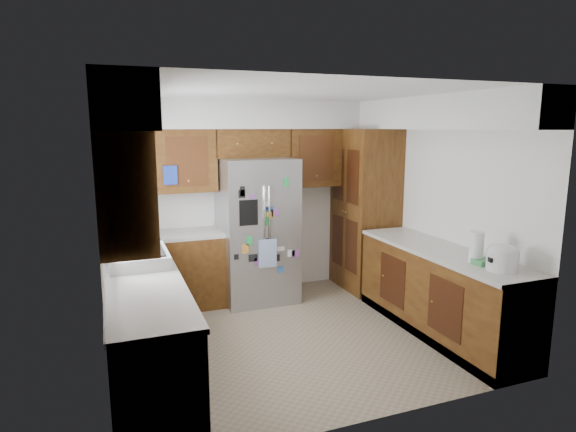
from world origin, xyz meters
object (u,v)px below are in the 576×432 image
object	(u,v)px
rice_cooker	(503,257)
paper_towel	(476,247)
fridge	(257,230)
pantry	(365,210)

from	to	relation	value
rice_cooker	paper_towel	distance (m)	0.29
fridge	paper_towel	size ratio (longest dim) A/B	6.15
rice_cooker	pantry	bearing A→B (deg)	89.99
fridge	paper_towel	distance (m)	2.64
rice_cooker	paper_towel	bearing A→B (deg)	96.59
pantry	rice_cooker	bearing A→B (deg)	-90.01
fridge	paper_towel	xyz separation A→B (m)	(1.47, -2.19, 0.17)
fridge	rice_cooker	world-z (taller)	fridge
fridge	rice_cooker	bearing A→B (deg)	-58.83
pantry	fridge	distance (m)	1.51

